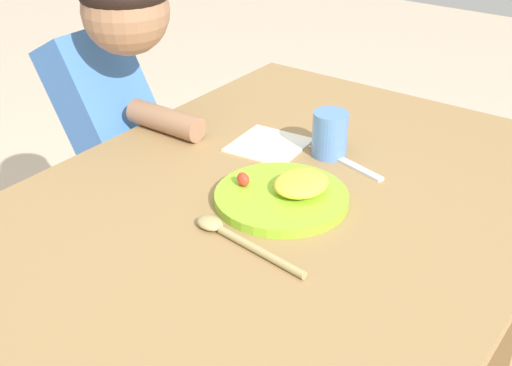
{
  "coord_description": "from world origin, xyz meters",
  "views": [
    {
      "loc": [
        -0.78,
        -0.56,
        1.27
      ],
      "look_at": [
        0.07,
        0.05,
        0.68
      ],
      "focal_mm": 46.83,
      "sensor_mm": 36.0,
      "label": 1
    }
  ],
  "objects_px": {
    "spoon": "(235,237)",
    "person": "(112,143)",
    "fork": "(347,162)",
    "drinking_cup": "(330,134)",
    "plate": "(285,194)"
  },
  "relations": [
    {
      "from": "plate",
      "to": "drinking_cup",
      "type": "height_order",
      "value": "drinking_cup"
    },
    {
      "from": "fork",
      "to": "drinking_cup",
      "type": "height_order",
      "value": "drinking_cup"
    },
    {
      "from": "plate",
      "to": "spoon",
      "type": "distance_m",
      "value": 0.15
    },
    {
      "from": "drinking_cup",
      "to": "person",
      "type": "xyz_separation_m",
      "value": [
        -0.11,
        0.52,
        -0.12
      ]
    },
    {
      "from": "fork",
      "to": "drinking_cup",
      "type": "bearing_deg",
      "value": -0.39
    },
    {
      "from": "fork",
      "to": "spoon",
      "type": "relative_size",
      "value": 0.81
    },
    {
      "from": "spoon",
      "to": "person",
      "type": "height_order",
      "value": "person"
    },
    {
      "from": "plate",
      "to": "drinking_cup",
      "type": "relative_size",
      "value": 2.59
    },
    {
      "from": "spoon",
      "to": "drinking_cup",
      "type": "xyz_separation_m",
      "value": [
        0.35,
        0.03,
        0.04
      ]
    },
    {
      "from": "fork",
      "to": "person",
      "type": "xyz_separation_m",
      "value": [
        -0.1,
        0.56,
        -0.08
      ]
    },
    {
      "from": "spoon",
      "to": "plate",
      "type": "bearing_deg",
      "value": -81.03
    },
    {
      "from": "plate",
      "to": "spoon",
      "type": "height_order",
      "value": "plate"
    },
    {
      "from": "fork",
      "to": "spoon",
      "type": "distance_m",
      "value": 0.34
    },
    {
      "from": "spoon",
      "to": "person",
      "type": "relative_size",
      "value": 0.23
    },
    {
      "from": "spoon",
      "to": "person",
      "type": "xyz_separation_m",
      "value": [
        0.24,
        0.55,
        -0.09
      ]
    }
  ]
}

